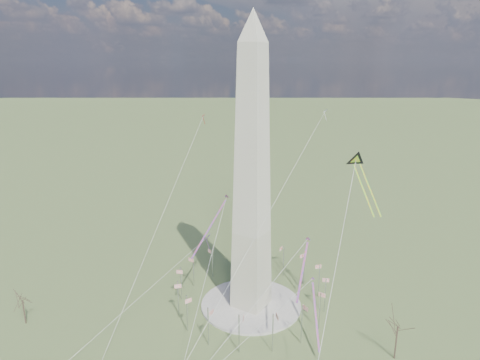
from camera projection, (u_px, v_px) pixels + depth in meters
The scene contains 13 objects.
ground at pixel (251, 305), 154.56m from camera, with size 2000.00×2000.00×0.00m, color #4E5E2F.
plaza at pixel (251, 304), 154.45m from camera, with size 36.00×36.00×0.80m, color #BAB4AA.
washington_monument at pixel (252, 178), 141.57m from camera, with size 15.56×15.56×100.00m.
flagpole_ring at pixel (251, 287), 152.59m from camera, with size 54.40×54.40×13.00m.
tree_near at pixel (398, 324), 124.05m from camera, with size 9.37×9.37×16.39m.
tree_far at pixel (22, 299), 141.63m from camera, with size 7.36×7.36×12.89m.
kite_delta_black at pixel (357, 163), 131.29m from camera, with size 15.70×17.16×15.62m.
kite_diamond_purple at pixel (208, 239), 170.05m from camera, with size 2.17×3.08×9.35m.
kite_streamer_left at pixel (304, 262), 127.81m from camera, with size 5.92×18.14×12.70m.
kite_streamer_mid at pixel (215, 217), 143.92m from camera, with size 2.55×22.52×15.45m.
kite_streamer_right at pixel (315, 304), 135.90m from camera, with size 11.31×18.37×14.08m.
kite_small_red at pixel (204, 117), 184.92m from camera, with size 1.41×1.79×4.66m.
kite_small_white at pixel (325, 112), 169.49m from camera, with size 1.47×2.19×4.67m.
Camera 1 is at (68.86, -117.90, 85.60)m, focal length 32.00 mm.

